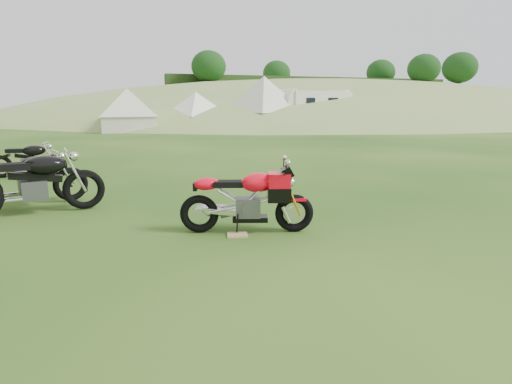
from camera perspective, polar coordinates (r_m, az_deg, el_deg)
name	(u,v)px	position (r m, az deg, el deg)	size (l,w,h in m)	color
ground	(261,237)	(5.66, 0.67, -6.04)	(120.00, 120.00, 0.00)	#133F0D
hillside	(319,114)	(52.00, 8.46, 10.19)	(80.00, 64.00, 8.00)	#7B954B
hedgerow	(319,114)	(52.00, 8.46, 10.19)	(36.00, 1.20, 8.60)	black
sport_motorcycle	(247,195)	(5.76, -1.23, -0.40)	(1.72, 0.43, 1.03)	red
plywood_board	(237,235)	(5.72, -2.50, -5.74)	(0.27, 0.21, 0.02)	tan
vintage_moto_a	(33,181)	(7.49, -27.64, 1.33)	(2.05, 0.47, 1.08)	black
vintage_moto_b	(28,178)	(8.11, -28.16, 1.68)	(1.87, 0.43, 0.98)	black
vintage_moto_d	(28,159)	(11.21, -28.16, 3.92)	(1.65, 0.38, 0.87)	black
tent_left	(128,109)	(25.41, -16.68, 10.55)	(2.85, 2.85, 2.47)	silver
tent_mid	(196,109)	(26.54, -7.98, 10.87)	(2.72, 2.72, 2.36)	white
tent_right	(264,104)	(26.55, 1.07, 11.60)	(3.38, 3.38, 2.93)	silver
caravan	(313,109)	(28.25, 7.62, 10.95)	(5.01, 2.24, 2.34)	silver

